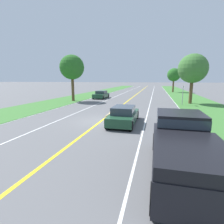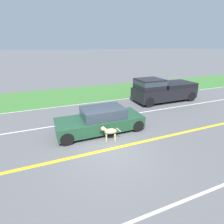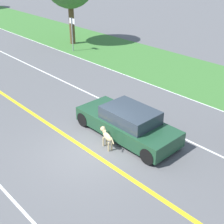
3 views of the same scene
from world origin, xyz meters
The scene contains 9 objects.
ground_plane centered at (0.00, 0.00, 0.00)m, with size 400.00×400.00×0.00m, color #5B5B5E.
centre_divider_line centered at (0.00, 0.00, 0.00)m, with size 0.18×160.00×0.01m, color yellow.
lane_edge_line_right centered at (7.00, 0.00, 0.00)m, with size 0.14×160.00×0.01m, color white.
lane_dash_same_dir centered at (3.50, 0.00, 0.00)m, with size 0.10×160.00×0.01m, color white.
lane_dash_oncoming centered at (-3.50, 0.00, 0.00)m, with size 0.10×160.00×0.01m, color white.
grass_verge_right centered at (10.00, 0.00, 0.01)m, with size 6.00×160.00×0.03m, color #3D7533.
ego_car centered at (1.91, -0.23, 0.63)m, with size 1.84×4.65×1.34m.
dog centered at (0.70, -0.25, 0.53)m, with size 0.38×1.06×0.83m.
pickup_truck centered at (5.23, -6.76, 0.99)m, with size 2.13×5.28×1.97m.
Camera 2 is at (-6.38, 2.48, 4.45)m, focal length 28.00 mm.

